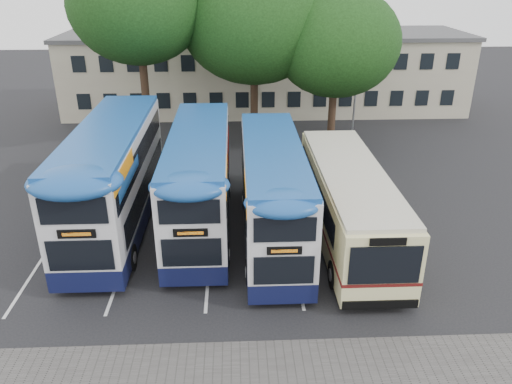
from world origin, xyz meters
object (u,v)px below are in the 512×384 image
object	(u,v)px
bus_dd_left	(114,173)
lamp_post	(358,61)
bus_dd_mid	(200,176)
bus_dd_right	(273,189)
tree_mid	(254,19)
tree_right	(337,43)
bus_single	(349,199)
tree_left	(137,5)

from	to	relation	value
bus_dd_left	lamp_post	bearing A→B (deg)	44.21
bus_dd_mid	bus_dd_right	bearing A→B (deg)	-23.30
lamp_post	tree_mid	xyz separation A→B (m)	(-7.27, -1.77, 2.94)
bus_dd_mid	tree_right	bearing A→B (deg)	53.57
lamp_post	tree_mid	size ratio (longest dim) A/B	0.75
lamp_post	bus_single	distance (m)	15.99
tree_mid	bus_dd_right	size ratio (longest dim) A/B	1.16
tree_left	tree_right	size ratio (longest dim) A/B	1.23
tree_mid	tree_right	size ratio (longest dim) A/B	1.19
bus_dd_right	tree_mid	bearing A→B (deg)	91.10
bus_single	bus_dd_left	bearing A→B (deg)	171.68
tree_right	bus_dd_mid	size ratio (longest dim) A/B	0.94
tree_mid	bus_dd_mid	bearing A→B (deg)	-103.72
tree_mid	bus_dd_left	world-z (taller)	tree_mid
bus_single	lamp_post	bearing A→B (deg)	76.41
tree_mid	bus_dd_mid	distance (m)	13.62
tree_mid	tree_right	distance (m)	5.38
tree_left	tree_mid	world-z (taller)	tree_left
lamp_post	bus_dd_left	size ratio (longest dim) A/B	0.78
lamp_post	tree_right	xyz separation A→B (m)	(-2.19, -2.96, 1.66)
lamp_post	tree_left	xyz separation A→B (m)	(-14.23, -3.08, 3.90)
bus_dd_right	bus_single	xyz separation A→B (m)	(3.33, 0.00, -0.51)
tree_mid	tree_right	xyz separation A→B (m)	(5.09, -1.19, -1.28)
bus_dd_left	bus_dd_right	world-z (taller)	bus_dd_left
tree_left	lamp_post	bearing A→B (deg)	12.20
lamp_post	tree_left	size ratio (longest dim) A/B	0.73
bus_dd_right	bus_single	distance (m)	3.37
bus_dd_mid	bus_dd_left	bearing A→B (deg)	177.87
tree_right	bus_dd_right	world-z (taller)	tree_right
bus_dd_left	tree_right	bearing A→B (deg)	42.07
bus_dd_mid	tree_left	bearing A→B (deg)	110.42
tree_right	tree_mid	bearing A→B (deg)	166.80
tree_mid	bus_single	size ratio (longest dim) A/B	1.08
lamp_post	bus_dd_right	xyz separation A→B (m)	(-7.01, -15.23, -2.69)
tree_mid	bus_dd_right	world-z (taller)	tree_mid
tree_mid	lamp_post	bearing A→B (deg)	13.67
tree_left	bus_single	bearing A→B (deg)	-49.02
tree_right	bus_dd_left	xyz separation A→B (m)	(-11.90, -10.74, -4.10)
lamp_post	bus_single	size ratio (longest dim) A/B	0.81
tree_right	bus_dd_mid	bearing A→B (deg)	-126.43
bus_dd_mid	bus_single	size ratio (longest dim) A/B	0.97
bus_dd_left	tree_left	bearing A→B (deg)	90.78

